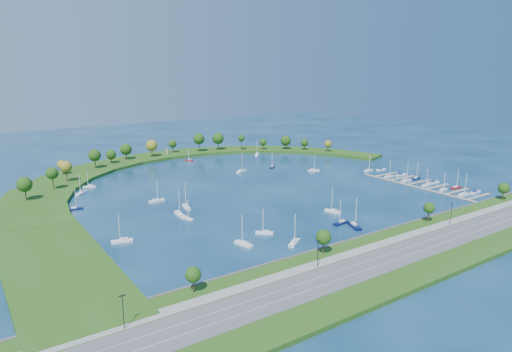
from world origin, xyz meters
TOP-DOWN VIEW (x-y plane):
  - ground at (0.00, 0.00)m, footprint 700.00×700.00m
  - south_shoreline at (0.03, -122.88)m, footprint 420.00×43.10m
  - breakwater at (-46.33, 48.72)m, footprint 286.74×247.64m
  - breakwater_trees at (-10.22, 92.00)m, footprint 239.86×93.09m
  - harbor_tower at (-7.62, 115.59)m, footprint 2.60×2.60m
  - dock_system at (85.30, -61.00)m, footprint 24.28×82.00m
  - moored_boat_0 at (-63.29, -36.87)m, footprint 4.12×6.86m
  - moored_boat_1 at (55.90, 7.90)m, footprint 8.61×4.66m
  - moored_boat_2 at (-94.15, 38.64)m, footprint 7.94×7.88m
  - moored_boat_3 at (-55.90, -20.24)m, footprint 4.68×9.76m
  - moored_boat_4 at (-64.29, -0.81)m, footprint 8.96×3.16m
  - moored_boat_5 at (-7.00, -83.13)m, footprint 8.43×2.94m
  - moored_boat_6 at (2.16, -68.27)m, footprint 4.83×9.03m
  - moored_boat_7 at (-104.30, 9.27)m, footprint 7.60×3.42m
  - moored_boat_8 at (38.76, 33.47)m, footprint 7.37×6.46m
  - moored_boat_9 at (-86.43, 51.25)m, footprint 7.71×4.56m
  - moored_boat_10 at (-5.07, -89.90)m, footprint 6.09×9.99m
  - moored_boat_11 at (-43.88, -73.62)m, footprint 7.38×6.76m
  - moored_boat_12 at (12.68, 34.36)m, footprint 9.57×6.16m
  - moored_boat_13 at (-40.48, -90.05)m, footprint 8.63×6.97m
  - moored_boat_14 at (-63.80, -28.56)m, footprint 3.37×9.30m
  - moored_boat_15 at (56.80, 79.62)m, footprint 8.39×8.89m
  - moored_boat_16 at (-98.77, -48.27)m, footprint 9.16×4.47m
  - moored_boat_17 at (-0.39, 89.96)m, footprint 5.11×6.19m
  - moored_boat_18 at (-58.56, -79.59)m, footprint 4.36×9.18m
  - docked_boat_0 at (85.51, -87.47)m, footprint 8.56×2.48m
  - docked_boat_1 at (95.97, -88.26)m, footprint 8.77×3.15m
  - docked_boat_2 at (85.53, -74.36)m, footprint 7.63×3.17m
  - docked_boat_3 at (96.02, -75.86)m, footprint 8.15×2.69m
  - docked_boat_4 at (85.54, -62.33)m, footprint 7.27×2.34m
  - docked_boat_5 at (95.98, -60.14)m, footprint 8.82×3.47m
  - docked_boat_6 at (85.51, -47.73)m, footprint 8.97×3.26m
  - docked_boat_7 at (96.03, -47.50)m, footprint 7.75×3.16m
  - docked_boat_8 at (85.53, -33.90)m, footprint 7.77×2.36m
  - docked_boat_9 at (95.97, -35.27)m, footprint 9.02×2.95m
  - docked_boat_10 at (87.93, -13.83)m, footprint 7.97×3.29m
  - docked_boat_11 at (97.88, -16.49)m, footprint 8.00×2.30m

SIDE VIEW (x-z plane):
  - ground at x=0.00m, z-range 0.00..0.00m
  - dock_system at x=85.30m, z-range -0.45..1.15m
  - docked_boat_11 at x=97.88m, z-range -0.22..1.41m
  - docked_boat_5 at x=95.98m, z-range -0.23..1.52m
  - docked_boat_1 at x=95.97m, z-range -0.23..1.52m
  - docked_boat_9 at x=95.97m, z-range -0.24..1.58m
  - moored_boat_17 at x=-0.39m, z-range -3.81..5.50m
  - moored_boat_0 at x=-63.29m, z-range -4.03..5.73m
  - docked_boat_4 at x=85.54m, z-range -4.41..6.15m
  - moored_boat_7 at x=-104.30m, z-range -4.53..6.27m
  - docked_boat_2 at x=85.53m, z-range -4.56..6.31m
  - moored_boat_9 at x=-86.43m, z-range -4.60..6.35m
  - docked_boat_7 at x=96.03m, z-range -4.65..6.42m
  - moored_boat_8 at x=38.76m, z-range -4.77..6.54m
  - docked_boat_8 at x=85.53m, z-range -4.79..6.56m
  - docked_boat_10 at x=87.93m, z-range -4.80..6.57m
  - moored_boat_11 at x=-43.88m, z-range -4.87..6.65m
  - docked_boat_3 at x=96.02m, z-range -5.01..6.81m
  - moored_boat_5 at x=-7.00m, z-range -5.18..7.00m
  - moored_boat_1 at x=55.90m, z-range -5.19..7.01m
  - docked_boat_0 at x=85.51m, z-range -5.35..7.19m
  - moored_boat_6 at x=2.16m, z-range -5.46..7.32m
  - moored_boat_2 at x=-94.15m, z-range -5.49..7.35m
  - moored_boat_13 at x=-40.48m, z-range -5.51..7.38m
  - docked_boat_6 at x=85.51m, z-range -5.52..7.39m
  - moored_boat_4 at x=-64.29m, z-range -5.53..7.40m
  - moored_boat_16 at x=-98.77m, z-range -5.55..7.42m
  - moored_boat_18 at x=-58.56m, z-range -5.57..7.44m
  - moored_boat_14 at x=-63.80m, z-range -5.75..7.65m
  - moored_boat_12 at x=12.68m, z-range -5.89..7.81m
  - moored_boat_3 at x=-55.90m, z-range -5.95..7.88m
  - moored_boat_15 at x=56.80m, z-range -6.05..8.00m
  - moored_boat_10 at x=-5.07m, z-range -6.13..8.09m
  - breakwater at x=-46.33m, z-range -0.01..1.99m
  - south_shoreline at x=0.03m, z-range -4.80..6.80m
  - harbor_tower at x=-7.62m, z-range 2.05..6.76m
  - breakwater_trees at x=-10.22m, z-range 2.85..18.48m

